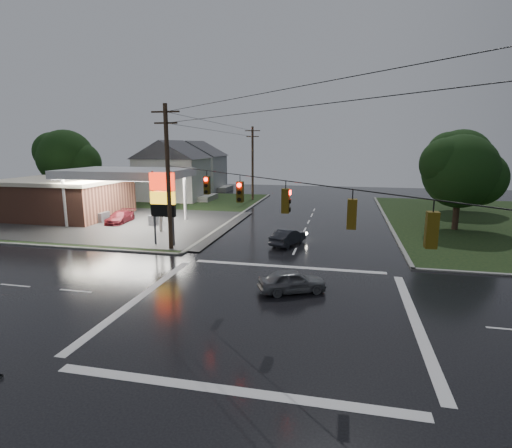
% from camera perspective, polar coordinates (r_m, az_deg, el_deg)
% --- Properties ---
extents(ground, '(120.00, 120.00, 0.00)m').
position_cam_1_polar(ground, '(20.52, 1.71, -11.90)').
color(ground, black).
rests_on(ground, ground).
extents(grass_nw, '(36.00, 36.00, 0.08)m').
position_cam_1_polar(grass_nw, '(54.00, -20.83, 2.07)').
color(grass_nw, black).
rests_on(grass_nw, ground).
extents(gas_station, '(26.20, 18.00, 5.60)m').
position_cam_1_polar(gas_station, '(48.39, -24.77, 3.76)').
color(gas_station, '#2D2D2D').
rests_on(gas_station, ground).
extents(pylon_sign, '(2.00, 0.35, 6.00)m').
position_cam_1_polar(pylon_sign, '(32.47, -13.19, 3.85)').
color(pylon_sign, '#59595E').
rests_on(pylon_sign, ground).
extents(utility_pole_nw, '(2.20, 0.32, 11.00)m').
position_cam_1_polar(utility_pole_nw, '(30.97, -12.45, 6.71)').
color(utility_pole_nw, '#382619').
rests_on(utility_pole_nw, ground).
extents(utility_pole_n, '(2.20, 0.32, 10.50)m').
position_cam_1_polar(utility_pole_n, '(58.05, -0.49, 8.81)').
color(utility_pole_n, '#382619').
rests_on(utility_pole_n, ground).
extents(traffic_signals, '(26.87, 26.87, 1.47)m').
position_cam_1_polar(traffic_signals, '(18.89, 1.88, 6.43)').
color(traffic_signals, black).
rests_on(traffic_signals, ground).
extents(house_near, '(11.05, 8.48, 8.60)m').
position_cam_1_polar(house_near, '(59.85, -11.78, 7.63)').
color(house_near, silver).
rests_on(house_near, ground).
extents(house_far, '(11.05, 8.48, 8.60)m').
position_cam_1_polar(house_far, '(71.31, -8.56, 8.32)').
color(house_far, silver).
rests_on(house_far, ground).
extents(tree_nw_behind, '(8.93, 7.60, 10.00)m').
position_cam_1_polar(tree_nw_behind, '(61.23, -25.41, 8.52)').
color(tree_nw_behind, black).
rests_on(tree_nw_behind, ground).
extents(tree_ne_near, '(7.99, 6.80, 8.98)m').
position_cam_1_polar(tree_ne_near, '(41.97, 27.34, 6.67)').
color(tree_ne_near, black).
rests_on(tree_ne_near, ground).
extents(tree_ne_far, '(8.46, 7.20, 9.80)m').
position_cam_1_polar(tree_ne_far, '(54.30, 27.31, 8.12)').
color(tree_ne_far, black).
rests_on(tree_ne_far, ground).
extents(car_north, '(2.68, 4.16, 1.29)m').
position_cam_1_polar(car_north, '(32.64, 4.59, -1.85)').
color(car_north, black).
rests_on(car_north, ground).
extents(car_crossing, '(4.05, 2.94, 1.28)m').
position_cam_1_polar(car_crossing, '(22.42, 5.18, -8.12)').
color(car_crossing, slate).
rests_on(car_crossing, ground).
extents(car_pump, '(2.16, 4.49, 1.26)m').
position_cam_1_polar(car_pump, '(43.66, -18.86, 0.93)').
color(car_pump, '#58141B').
rests_on(car_pump, ground).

